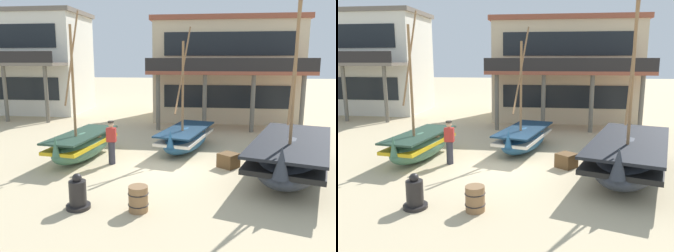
% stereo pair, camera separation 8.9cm
% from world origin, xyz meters
% --- Properties ---
extents(ground_plane, '(120.00, 120.00, 0.00)m').
position_xyz_m(ground_plane, '(0.00, 0.00, 0.00)').
color(ground_plane, '#CCB78E').
extents(fishing_boat_near_left, '(2.50, 4.36, 5.35)m').
position_xyz_m(fishing_boat_near_left, '(0.60, 2.66, 0.56)').
color(fishing_boat_near_left, '#23517A').
rests_on(fishing_boat_near_left, ground).
extents(fishing_boat_centre_large, '(4.02, 6.25, 7.09)m').
position_xyz_m(fishing_boat_centre_large, '(4.44, -0.28, 0.72)').
color(fishing_boat_centre_large, '#2D333D').
rests_on(fishing_boat_centre_large, ground).
extents(fishing_boat_far_right, '(1.95, 4.04, 5.79)m').
position_xyz_m(fishing_boat_far_right, '(-3.45, 0.75, 0.60)').
color(fishing_boat_far_right, '#427056').
rests_on(fishing_boat_far_right, ground).
extents(fisherman_by_hull, '(0.38, 0.26, 1.68)m').
position_xyz_m(fisherman_by_hull, '(-2.09, 0.26, 0.83)').
color(fisherman_by_hull, '#33333D').
rests_on(fisherman_by_hull, ground).
extents(capstan_winch, '(0.66, 0.66, 0.99)m').
position_xyz_m(capstan_winch, '(-1.88, -3.73, 0.39)').
color(capstan_winch, black).
rests_on(capstan_winch, ground).
extents(wooden_barrel, '(0.56, 0.56, 0.70)m').
position_xyz_m(wooden_barrel, '(-0.21, -3.71, 0.35)').
color(wooden_barrel, olive).
rests_on(wooden_barrel, ground).
extents(cargo_crate, '(0.90, 0.90, 0.53)m').
position_xyz_m(cargo_crate, '(2.36, 0.40, 0.27)').
color(cargo_crate, brown).
rests_on(cargo_crate, ground).
extents(harbor_building_main, '(9.51, 8.13, 6.58)m').
position_xyz_m(harbor_building_main, '(2.63, 11.65, 3.30)').
color(harbor_building_main, beige).
rests_on(harbor_building_main, ground).
extents(harbor_building_annex, '(10.08, 7.61, 7.40)m').
position_xyz_m(harbor_building_annex, '(-12.77, 12.76, 3.71)').
color(harbor_building_annex, silver).
rests_on(harbor_building_annex, ground).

